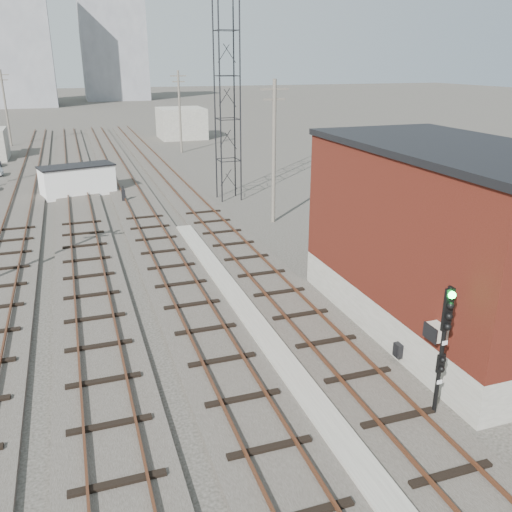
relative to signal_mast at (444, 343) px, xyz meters
name	(u,v)px	position (x,y,z in m)	size (l,w,h in m)	color
ground	(122,153)	(-3.70, 53.08, -2.54)	(320.00, 320.00, 0.00)	#282621
track_right	(180,189)	(-1.20, 32.08, -2.43)	(3.20, 90.00, 0.39)	#332D28
track_mid_right	(131,193)	(-5.20, 32.08, -2.43)	(3.20, 90.00, 0.39)	#332D28
track_mid_left	(78,197)	(-9.20, 32.08, -2.43)	(3.20, 90.00, 0.39)	#332D28
track_left	(22,201)	(-13.20, 32.08, -2.43)	(3.20, 90.00, 0.39)	#332D28
platform_curb	(256,326)	(-3.20, 7.08, -2.41)	(0.90, 28.00, 0.26)	gray
brick_building	(446,240)	(3.80, 5.08, 1.09)	(6.54, 12.20, 7.22)	gray
lattice_tower	(227,98)	(1.80, 28.08, 4.96)	(1.60, 1.60, 15.00)	black
utility_pole_left_c	(6,106)	(-16.20, 63.08, 2.26)	(1.80, 0.24, 9.00)	#595147
utility_pole_right_a	(274,149)	(2.80, 21.08, 2.26)	(1.80, 0.24, 9.00)	#595147
utility_pole_right_b	(180,110)	(2.80, 51.08, 2.26)	(1.80, 0.24, 9.00)	#595147
apartment_right	(114,48)	(4.30, 143.08, 10.46)	(16.00, 12.00, 26.00)	gray
shed_right	(181,123)	(5.30, 63.08, -0.54)	(6.00, 6.00, 4.00)	gray
signal_mast	(444,343)	(0.00, 0.00, 0.00)	(0.40, 0.42, 4.27)	gray
switch_stand	(124,196)	(-5.99, 29.32, -1.97)	(0.31, 0.31, 1.20)	black
site_trailer	(78,180)	(-9.09, 33.10, -1.34)	(6.05, 3.75, 2.37)	white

